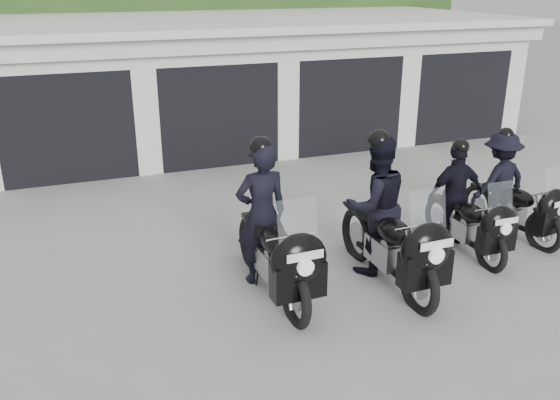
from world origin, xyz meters
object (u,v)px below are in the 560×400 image
object	(u,v)px
police_bike_c	(461,203)
police_bike_d	(507,188)
police_bike_b	(383,217)
police_bike_a	(271,233)

from	to	relation	value
police_bike_c	police_bike_d	distance (m)	1.08
police_bike_b	police_bike_d	world-z (taller)	police_bike_b
police_bike_b	police_bike_a	bearing A→B (deg)	173.82
police_bike_a	police_bike_b	xyz separation A→B (m)	(1.55, -0.15, 0.06)
police_bike_b	police_bike_d	size ratio (longest dim) A/B	1.21
police_bike_a	police_bike_b	distance (m)	1.56
police_bike_d	police_bike_c	bearing A→B (deg)	-174.41
police_bike_a	police_bike_d	size ratio (longest dim) A/B	1.20
police_bike_a	police_bike_c	bearing A→B (deg)	3.58
police_bike_a	police_bike_b	bearing A→B (deg)	-6.69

